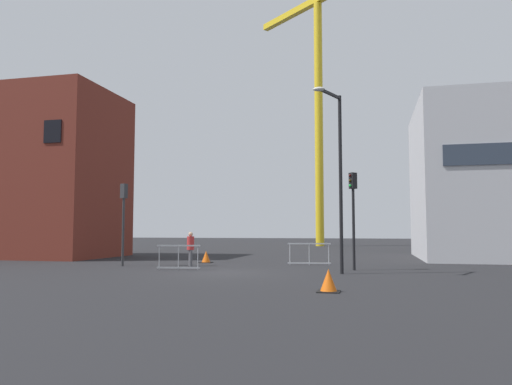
% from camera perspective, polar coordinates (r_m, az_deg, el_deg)
% --- Properties ---
extents(ground, '(160.00, 160.00, 0.00)m').
position_cam_1_polar(ground, '(20.01, -4.03, -9.33)').
color(ground, black).
extents(brick_building, '(7.36, 7.00, 10.50)m').
position_cam_1_polar(brick_building, '(33.79, -22.32, 1.94)').
color(brick_building, maroon).
rests_on(brick_building, ground).
extents(construction_crane, '(11.87, 10.19, 27.63)m').
position_cam_1_polar(construction_crane, '(55.06, 7.16, 12.25)').
color(construction_crane, yellow).
rests_on(construction_crane, ground).
extents(streetlamp_tall, '(0.97, 1.74, 7.15)m').
position_cam_1_polar(streetlamp_tall, '(19.65, 9.50, 3.05)').
color(streetlamp_tall, black).
rests_on(streetlamp_tall, ground).
extents(traffic_light_corner, '(0.39, 0.31, 3.95)m').
position_cam_1_polar(traffic_light_corner, '(24.37, -15.21, -2.05)').
color(traffic_light_corner, '#2D2D30').
rests_on(traffic_light_corner, ground).
extents(traffic_light_near, '(0.37, 0.37, 4.21)m').
position_cam_1_polar(traffic_light_near, '(21.59, 11.27, -1.41)').
color(traffic_light_near, black).
rests_on(traffic_light_near, ground).
extents(pedestrian_walking, '(0.34, 0.34, 1.63)m').
position_cam_1_polar(pedestrian_walking, '(23.73, -7.65, -6.24)').
color(pedestrian_walking, '#4C4C51').
rests_on(pedestrian_walking, ground).
extents(safety_barrier_right_run, '(2.10, 0.35, 1.08)m').
position_cam_1_polar(safety_barrier_right_run, '(24.30, 6.23, -7.10)').
color(safety_barrier_right_run, '#B2B5BA').
rests_on(safety_barrier_right_run, ground).
extents(safety_barrier_mid_span, '(1.88, 0.31, 1.08)m').
position_cam_1_polar(safety_barrier_mid_span, '(21.50, -9.03, -7.44)').
color(safety_barrier_mid_span, gray).
rests_on(safety_barrier_mid_span, ground).
extents(traffic_cone_striped, '(0.62, 0.62, 0.62)m').
position_cam_1_polar(traffic_cone_striped, '(26.09, -5.85, -7.51)').
color(traffic_cone_striped, black).
rests_on(traffic_cone_striped, ground).
extents(traffic_cone_by_barrier, '(0.63, 0.63, 0.64)m').
position_cam_1_polar(traffic_cone_by_barrier, '(14.02, 8.46, -10.20)').
color(traffic_cone_by_barrier, black).
rests_on(traffic_cone_by_barrier, ground).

